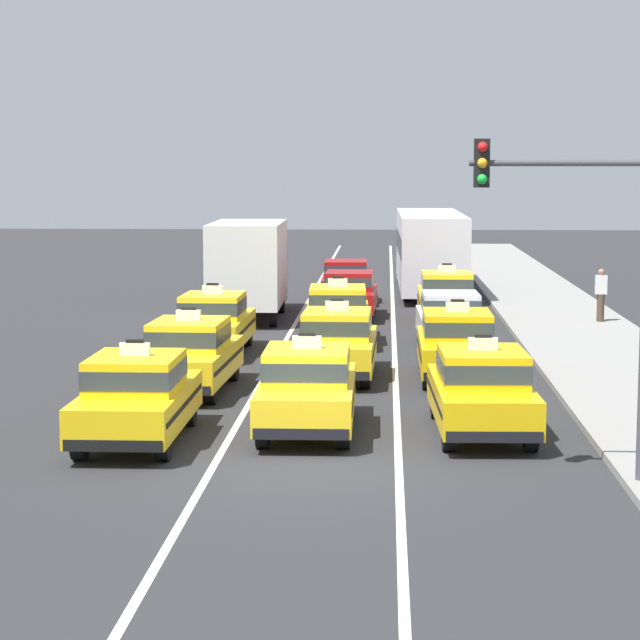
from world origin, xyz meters
TOP-DOWN VIEW (x-y plane):
  - ground_plane at (0.00, 0.00)m, footprint 160.00×160.00m
  - lane_stripe_left_center at (-1.60, 20.00)m, footprint 0.14×80.00m
  - lane_stripe_center_right at (1.60, 20.00)m, footprint 0.14×80.00m
  - sidewalk_curb at (7.20, 15.00)m, footprint 4.00×90.00m
  - taxi_left_nearest at (-3.28, 1.79)m, footprint 1.84×4.57m
  - taxi_left_second at (-3.11, 7.18)m, footprint 1.96×4.62m
  - taxi_left_third at (-3.37, 13.08)m, footprint 1.87×4.58m
  - box_truck_left_fourth at (-3.24, 21.32)m, footprint 2.39×7.00m
  - taxi_center_nearest at (-0.16, 2.91)m, footprint 1.86×4.57m
  - taxi_center_second at (0.18, 9.25)m, footprint 1.89×4.59m
  - taxi_center_third at (-0.04, 15.36)m, footprint 1.95×4.61m
  - sedan_center_fourth at (0.11, 21.51)m, footprint 1.86×4.34m
  - sedan_center_fifth at (-0.17, 26.49)m, footprint 1.84×4.33m
  - taxi_right_nearest at (3.21, 2.84)m, footprint 1.96×4.61m
  - taxi_right_second at (3.07, 9.21)m, footprint 1.83×4.56m
  - sedan_right_third at (3.17, 14.58)m, footprint 1.85×4.34m
  - taxi_right_fourth at (3.34, 20.44)m, footprint 1.83×4.57m
  - bus_right_fifth at (3.11, 30.30)m, footprint 2.62×11.22m
  - taxi_right_sixth at (3.15, 39.00)m, footprint 1.92×4.60m
  - pedestrian_mid_block at (8.24, 19.74)m, footprint 0.36×0.24m
  - traffic_light_pole at (4.49, -1.24)m, footprint 2.87×0.33m

SIDE VIEW (x-z plane):
  - ground_plane at x=0.00m, z-range 0.00..0.00m
  - lane_stripe_left_center at x=-1.60m, z-range 0.00..0.01m
  - lane_stripe_center_right at x=1.60m, z-range 0.00..0.01m
  - sidewalk_curb at x=7.20m, z-range 0.00..0.15m
  - sedan_center_fourth at x=0.11m, z-range 0.06..1.64m
  - sedan_center_fifth at x=-0.17m, z-range 0.06..1.64m
  - sedan_right_third at x=3.17m, z-range 0.06..1.64m
  - taxi_left_nearest at x=-3.28m, z-range -0.10..1.86m
  - taxi_left_second at x=-3.11m, z-range -0.10..1.86m
  - taxi_left_third at x=-3.37m, z-range -0.10..1.86m
  - taxi_center_nearest at x=-0.16m, z-range -0.10..1.86m
  - taxi_center_second at x=0.18m, z-range -0.10..1.86m
  - taxi_center_third at x=-0.04m, z-range -0.10..1.86m
  - taxi_right_nearest at x=3.21m, z-range -0.10..1.86m
  - taxi_right_second at x=3.07m, z-range -0.10..1.86m
  - taxi_right_fourth at x=3.34m, z-range -0.10..1.86m
  - taxi_right_sixth at x=3.15m, z-range -0.10..1.86m
  - pedestrian_mid_block at x=8.24m, z-range 0.16..1.86m
  - box_truck_left_fourth at x=-3.24m, z-range 0.14..3.41m
  - bus_right_fifth at x=3.11m, z-range 0.21..3.43m
  - traffic_light_pole at x=4.49m, z-range 1.03..6.61m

